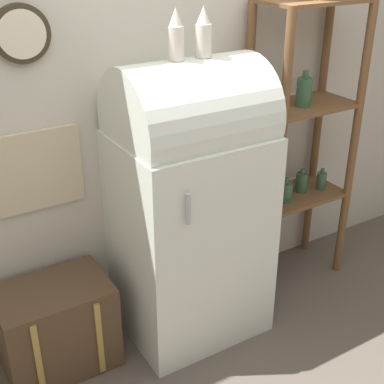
# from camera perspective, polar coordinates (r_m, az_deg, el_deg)

# --- Properties ---
(ground_plane) EXTENTS (12.00, 12.00, 0.00)m
(ground_plane) POSITION_cam_1_polar(r_m,az_deg,el_deg) (3.10, 2.25, -16.04)
(ground_plane) COLOR #60564C
(wall_back) EXTENTS (7.00, 0.09, 2.70)m
(wall_back) POSITION_cam_1_polar(r_m,az_deg,el_deg) (2.88, -3.76, 11.43)
(wall_back) COLOR beige
(wall_back) RESTS_ON ground_plane
(refrigerator) EXTENTS (0.74, 0.64, 1.54)m
(refrigerator) POSITION_cam_1_polar(r_m,az_deg,el_deg) (2.81, -0.20, -1.01)
(refrigerator) COLOR silver
(refrigerator) RESTS_ON ground_plane
(suitcase_trunk) EXTENTS (0.56, 0.40, 0.48)m
(suitcase_trunk) POSITION_cam_1_polar(r_m,az_deg,el_deg) (2.93, -14.22, -13.76)
(suitcase_trunk) COLOR brown
(suitcase_trunk) RESTS_ON ground_plane
(shelf_unit) EXTENTS (0.63, 0.37, 1.75)m
(shelf_unit) POSITION_cam_1_polar(r_m,az_deg,el_deg) (3.28, 11.59, 6.06)
(shelf_unit) COLOR brown
(shelf_unit) RESTS_ON ground_plane
(vase_left) EXTENTS (0.07, 0.07, 0.23)m
(vase_left) POSITION_cam_1_polar(r_m,az_deg,el_deg) (2.50, -1.74, 16.30)
(vase_left) COLOR silver
(vase_left) RESTS_ON refrigerator
(vase_center) EXTENTS (0.08, 0.08, 0.23)m
(vase_center) POSITION_cam_1_polar(r_m,az_deg,el_deg) (2.57, 1.23, 16.56)
(vase_center) COLOR silver
(vase_center) RESTS_ON refrigerator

